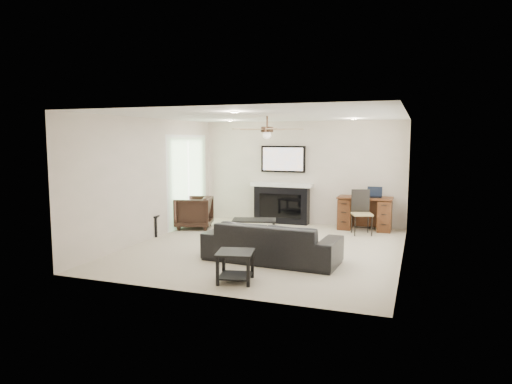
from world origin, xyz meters
TOP-DOWN VIEW (x-y plane):
  - room_shell at (0.19, 0.08)m, footprint 5.50×5.54m
  - sofa at (0.41, -0.86)m, footprint 2.34×1.03m
  - armchair at (-2.19, 1.29)m, footprint 1.00×0.99m
  - coffee_table at (-0.49, 0.74)m, footprint 1.00×0.73m
  - end_table_near at (0.26, -2.11)m, footprint 0.62×0.62m
  - end_table_left at (-2.74, 0.24)m, footprint 0.63×0.63m
  - fireplace_unit at (-0.45, 2.58)m, footprint 1.52×0.34m
  - desk at (1.59, 2.43)m, footprint 1.22×0.56m
  - desk_chair at (1.59, 1.88)m, footprint 0.54×0.55m
  - laptop at (1.79, 2.41)m, footprint 0.33×0.24m

SIDE VIEW (x-z plane):
  - coffee_table at x=-0.49m, z-range 0.00..0.40m
  - end_table_near at x=0.26m, z-range 0.00..0.45m
  - end_table_left at x=-2.74m, z-range 0.00..0.45m
  - sofa at x=0.41m, z-range 0.00..0.67m
  - armchair at x=-2.19m, z-range 0.00..0.74m
  - desk at x=1.59m, z-range 0.00..0.76m
  - desk_chair at x=1.59m, z-range 0.00..0.97m
  - laptop at x=1.79m, z-range 0.76..0.99m
  - fireplace_unit at x=-0.45m, z-range 0.00..1.91m
  - room_shell at x=0.19m, z-range 0.42..2.94m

